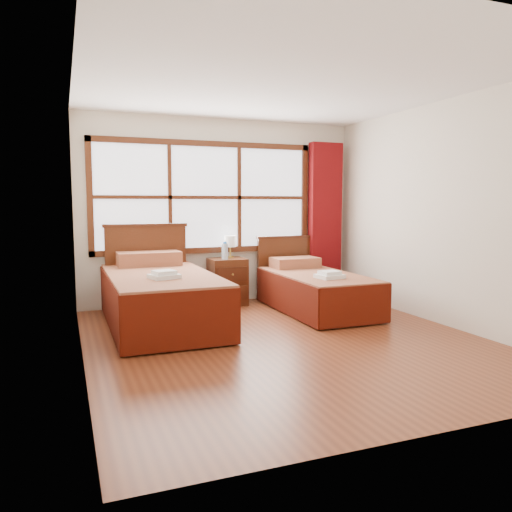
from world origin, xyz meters
name	(u,v)px	position (x,y,z in m)	size (l,w,h in m)	color
floor	(287,341)	(0.00, 0.00, 0.00)	(4.50, 4.50, 0.00)	brown
ceiling	(289,83)	(0.00, 0.00, 2.60)	(4.50, 4.50, 0.00)	white
wall_back	(222,212)	(0.00, 2.25, 1.30)	(4.00, 4.00, 0.00)	silver
wall_left	(78,217)	(-2.00, 0.00, 1.30)	(4.50, 4.50, 0.00)	silver
wall_right	(445,214)	(2.00, 0.00, 1.30)	(4.50, 4.50, 0.00)	silver
window	(205,197)	(-0.25, 2.21, 1.50)	(3.16, 0.06, 1.56)	white
curtain	(325,220)	(1.60, 2.11, 1.17)	(0.50, 0.16, 2.30)	maroon
bed_left	(160,295)	(-1.10, 1.20, 0.35)	(1.18, 2.28, 1.15)	#3D1A0C
bed_right	(315,289)	(0.96, 1.20, 0.29)	(0.97, 1.99, 0.94)	#3D1A0C
nightstand	(227,282)	(0.00, 1.99, 0.33)	(0.49, 0.48, 0.65)	#48210F
towels_left	(164,275)	(-1.13, 0.72, 0.65)	(0.35, 0.32, 0.09)	white
towels_right	(330,275)	(0.92, 0.74, 0.54)	(0.34, 0.30, 0.09)	white
lamp	(230,242)	(0.09, 2.12, 0.87)	(0.16, 0.16, 0.31)	gold
bottle_near	(226,251)	(-0.06, 1.88, 0.76)	(0.07, 0.07, 0.25)	#A7C4D7
bottle_far	(224,251)	(-0.07, 1.91, 0.76)	(0.06, 0.06, 0.24)	#A7C4D7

